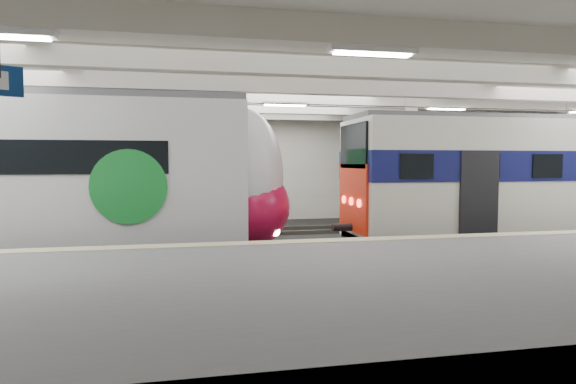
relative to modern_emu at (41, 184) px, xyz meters
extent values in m
cube|color=black|center=(7.20, 0.00, -2.41)|extent=(36.00, 24.00, 0.10)
cube|color=silver|center=(7.20, 0.00, 3.19)|extent=(36.00, 24.00, 0.20)
cube|color=beige|center=(7.20, 10.00, 0.39)|extent=(30.00, 0.10, 5.50)
cube|color=beige|center=(7.20, -10.00, 0.39)|extent=(30.00, 0.10, 5.50)
cube|color=#5C5C5F|center=(7.20, -6.50, -1.81)|extent=(30.00, 7.00, 1.10)
cube|color=#BFB687|center=(7.20, -3.25, -1.25)|extent=(30.00, 0.50, 0.02)
cube|color=beige|center=(4.20, 3.00, 0.39)|extent=(0.50, 0.50, 5.50)
cube|color=beige|center=(12.20, 3.00, 0.39)|extent=(0.50, 0.50, 5.50)
cube|color=beige|center=(19.20, 3.00, 0.39)|extent=(0.50, 0.50, 5.50)
cube|color=beige|center=(7.20, 0.00, 2.89)|extent=(30.00, 18.00, 0.50)
cube|color=#59544C|center=(7.20, 0.00, -2.28)|extent=(30.00, 1.52, 0.16)
cube|color=#59544C|center=(7.20, 5.50, -2.28)|extent=(30.00, 1.52, 0.16)
cylinder|color=black|center=(7.20, 0.00, 2.34)|extent=(30.00, 0.03, 0.03)
cylinder|color=black|center=(7.20, 5.50, 2.34)|extent=(30.00, 0.03, 0.03)
cube|color=white|center=(7.20, -2.00, 2.56)|extent=(26.00, 8.40, 0.12)
ellipsoid|color=silver|center=(5.50, 0.00, 0.19)|extent=(2.43, 3.00, 4.03)
ellipsoid|color=#AD0E37|center=(5.62, 0.00, -0.71)|extent=(2.57, 3.06, 2.47)
cylinder|color=#17812F|center=(2.48, -1.56, -0.01)|extent=(1.90, 0.06, 1.90)
cube|color=silver|center=(15.65, 0.00, 0.03)|extent=(13.32, 2.92, 3.79)
cube|color=#12154F|center=(15.65, 0.00, 0.49)|extent=(13.36, 2.98, 0.92)
cube|color=red|center=(8.95, 0.00, -0.50)|extent=(0.08, 2.48, 2.08)
cube|color=black|center=(8.95, 0.00, 1.09)|extent=(0.08, 2.34, 1.36)
cube|color=#4C4C51|center=(15.65, 0.00, 2.01)|extent=(13.32, 2.28, 0.16)
cube|color=black|center=(15.65, 0.00, -2.01)|extent=(13.32, 2.04, 0.70)
cube|color=silver|center=(-0.80, 5.50, 0.19)|extent=(15.14, 3.24, 4.10)
cube|color=#17812F|center=(-0.80, 5.50, 0.72)|extent=(15.18, 3.30, 0.86)
cube|color=#4C4C51|center=(-0.80, 5.50, 2.34)|extent=(15.13, 2.70, 0.16)
cube|color=black|center=(-0.80, 5.50, -2.06)|extent=(15.13, 2.91, 0.60)
camera|label=1|loc=(4.00, -14.17, 0.63)|focal=30.00mm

